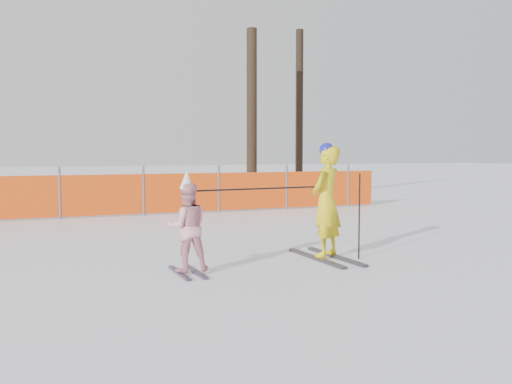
% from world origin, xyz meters
% --- Properties ---
extents(ground, '(120.00, 120.00, 0.00)m').
position_xyz_m(ground, '(0.00, 0.00, 0.00)').
color(ground, white).
rests_on(ground, ground).
extents(adult, '(0.72, 1.61, 1.74)m').
position_xyz_m(adult, '(0.95, 0.06, 0.86)').
color(adult, black).
rests_on(adult, ground).
extents(child, '(0.61, 0.92, 1.36)m').
position_xyz_m(child, '(-1.26, -0.15, 0.62)').
color(child, black).
rests_on(child, ground).
extents(ski_poles, '(2.55, 0.21, 1.28)m').
position_xyz_m(ski_poles, '(0.46, -0.08, 0.91)').
color(ski_poles, black).
rests_on(ski_poles, ground).
extents(safety_fence, '(16.84, 0.06, 1.25)m').
position_xyz_m(safety_fence, '(-1.98, 6.94, 0.56)').
color(safety_fence, '#595960').
rests_on(safety_fence, ground).
extents(tree_trunks, '(2.86, 1.93, 6.02)m').
position_xyz_m(tree_trunks, '(4.85, 10.41, 2.87)').
color(tree_trunks, black).
rests_on(tree_trunks, ground).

